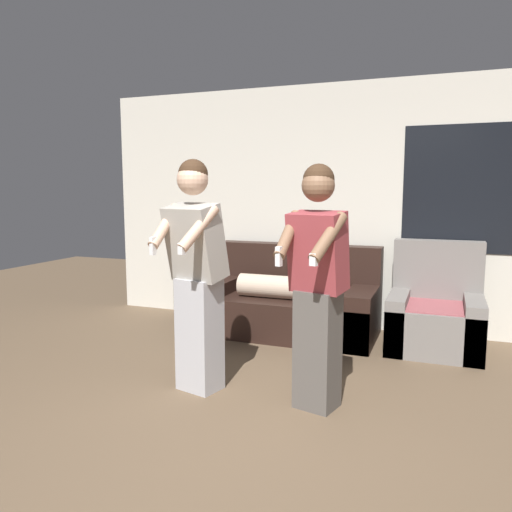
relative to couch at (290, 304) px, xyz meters
name	(u,v)px	position (x,y,z in m)	size (l,w,h in m)	color
ground_plane	(229,486)	(0.54, -2.83, -0.32)	(14.00, 14.00, 0.00)	brown
wall_back	(352,207)	(0.56, 0.48, 1.04)	(5.93, 0.07, 2.70)	beige
couch	(290,304)	(0.00, 0.00, 0.00)	(1.85, 0.92, 0.94)	black
armchair	(435,316)	(1.48, 0.01, 0.00)	(0.87, 0.89, 1.04)	slate
side_table	(196,270)	(-1.27, 0.25, 0.26)	(0.52, 0.36, 0.87)	#332319
person_left	(196,274)	(-0.21, -1.75, 0.60)	(0.49, 0.57, 1.77)	#B2B2B7
person_right	(317,284)	(0.72, -1.74, 0.58)	(0.46, 0.54, 1.72)	#56514C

